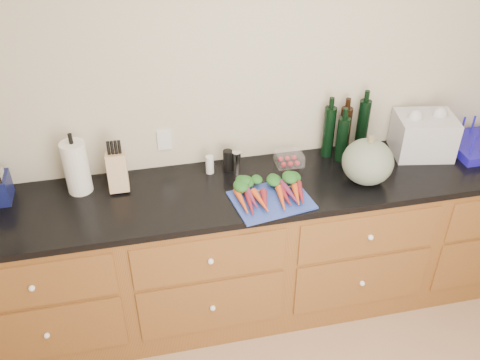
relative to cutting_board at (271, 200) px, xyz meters
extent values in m
cube|color=beige|center=(0.09, 0.48, 0.35)|extent=(4.10, 0.05, 2.60)
cube|color=brown|center=(0.09, 0.16, -0.50)|extent=(3.60, 0.60, 0.90)
cube|color=brown|center=(-1.26, -0.15, -0.23)|extent=(0.82, 0.01, 0.28)
sphere|color=white|center=(-1.26, -0.16, -0.23)|extent=(0.03, 0.03, 0.03)
cube|color=brown|center=(-1.26, -0.15, -0.59)|extent=(0.82, 0.01, 0.38)
sphere|color=white|center=(-1.26, -0.16, -0.59)|extent=(0.03, 0.03, 0.03)
cube|color=brown|center=(-0.36, -0.15, -0.23)|extent=(0.82, 0.01, 0.28)
sphere|color=white|center=(-0.36, -0.16, -0.23)|extent=(0.03, 0.03, 0.03)
cube|color=brown|center=(-0.36, -0.15, -0.59)|extent=(0.82, 0.01, 0.38)
sphere|color=white|center=(-0.36, -0.16, -0.59)|extent=(0.03, 0.03, 0.03)
cube|color=brown|center=(0.54, -0.15, -0.23)|extent=(0.82, 0.01, 0.28)
sphere|color=white|center=(0.54, -0.16, -0.23)|extent=(0.03, 0.03, 0.03)
cube|color=brown|center=(0.54, -0.15, -0.59)|extent=(0.82, 0.01, 0.38)
sphere|color=white|center=(0.54, -0.16, -0.59)|extent=(0.03, 0.03, 0.03)
cube|color=black|center=(0.09, 0.16, -0.03)|extent=(3.64, 0.62, 0.04)
cube|color=#273E9F|center=(0.00, 0.00, 0.00)|extent=(0.45, 0.37, 0.01)
cone|color=#EC551B|center=(-0.16, -0.02, 0.02)|extent=(0.04, 0.18, 0.04)
cone|color=maroon|center=(-0.13, -0.02, 0.02)|extent=(0.04, 0.18, 0.04)
cone|color=#76244C|center=(-0.10, -0.02, 0.02)|extent=(0.04, 0.18, 0.04)
cone|color=#EC551B|center=(-0.07, -0.02, 0.02)|extent=(0.04, 0.18, 0.04)
cone|color=maroon|center=(-0.04, -0.02, 0.02)|extent=(0.04, 0.18, 0.04)
ellipsoid|color=#174519|center=(-0.10, 0.12, 0.03)|extent=(0.18, 0.11, 0.06)
cone|color=#EC551B|center=(0.04, -0.02, 0.02)|extent=(0.04, 0.18, 0.04)
cone|color=maroon|center=(0.07, -0.02, 0.02)|extent=(0.04, 0.18, 0.04)
cone|color=#76244C|center=(0.10, -0.02, 0.02)|extent=(0.04, 0.18, 0.04)
cone|color=#EC551B|center=(0.13, -0.02, 0.02)|extent=(0.04, 0.18, 0.04)
cone|color=maroon|center=(0.16, -0.02, 0.02)|extent=(0.04, 0.18, 0.04)
ellipsoid|color=#174519|center=(0.10, 0.12, 0.03)|extent=(0.18, 0.11, 0.06)
ellipsoid|color=#556554|center=(0.57, 0.07, 0.12)|extent=(0.28, 0.28, 0.26)
cylinder|color=silver|center=(-1.00, 0.32, 0.14)|extent=(0.13, 0.13, 0.30)
cube|color=tan|center=(-0.79, 0.30, 0.10)|extent=(0.11, 0.11, 0.21)
cylinder|color=silver|center=(-0.28, 0.34, 0.05)|extent=(0.05, 0.05, 0.11)
cylinder|color=black|center=(-0.17, 0.34, 0.06)|extent=(0.05, 0.05, 0.13)
cylinder|color=white|center=(-0.12, 0.34, 0.05)|extent=(0.05, 0.05, 0.12)
cube|color=white|center=(0.20, 0.33, 0.03)|extent=(0.16, 0.12, 0.07)
cylinder|color=black|center=(0.45, 0.38, 0.15)|extent=(0.07, 0.07, 0.32)
cylinder|color=black|center=(0.55, 0.39, 0.14)|extent=(0.07, 0.07, 0.30)
cylinder|color=black|center=(0.66, 0.38, 0.16)|extent=(0.07, 0.07, 0.34)
cylinder|color=black|center=(0.51, 0.32, 0.13)|extent=(0.07, 0.07, 0.28)
camera|label=1|loc=(-0.65, -2.20, 1.73)|focal=40.00mm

